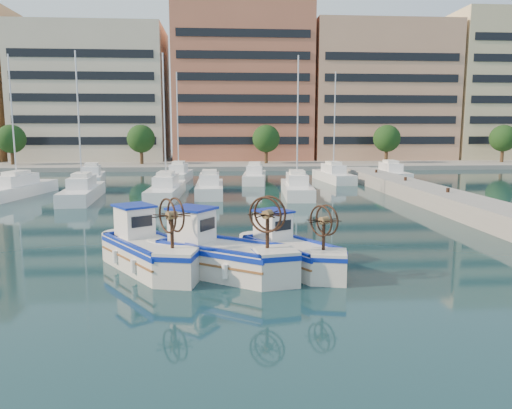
# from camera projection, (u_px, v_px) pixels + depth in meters

# --- Properties ---
(ground) EXTENTS (300.00, 300.00, 0.00)m
(ground) POSITION_uv_depth(u_px,v_px,m) (292.00, 268.00, 20.20)
(ground) COLOR #17363D
(ground) RESTS_ON ground
(quay) EXTENTS (3.00, 60.00, 1.20)m
(quay) POSITION_uv_depth(u_px,v_px,m) (494.00, 215.00, 28.95)
(quay) COLOR gray
(quay) RESTS_ON ground
(waterfront) EXTENTS (180.00, 40.00, 25.60)m
(waterfront) POSITION_uv_depth(u_px,v_px,m) (291.00, 96.00, 83.35)
(waterfront) COLOR gray
(waterfront) RESTS_ON ground
(yacht_marina) EXTENTS (38.89, 23.09, 11.50)m
(yacht_marina) POSITION_uv_depth(u_px,v_px,m) (209.00, 183.00, 46.88)
(yacht_marina) COLOR white
(yacht_marina) RESTS_ON ground
(fishing_boat_a) EXTENTS (4.32, 5.12, 3.13)m
(fishing_boat_a) POSITION_uv_depth(u_px,v_px,m) (147.00, 248.00, 19.92)
(fishing_boat_a) COLOR silver
(fishing_boat_a) RESTS_ON ground
(fishing_boat_b) EXTENTS (5.23, 4.50, 3.21)m
(fishing_boat_b) POSITION_uv_depth(u_px,v_px,m) (217.00, 252.00, 19.19)
(fishing_boat_b) COLOR silver
(fishing_boat_b) RESTS_ON ground
(fishing_boat_c) EXTENTS (3.88, 4.66, 2.84)m
(fishing_boat_c) POSITION_uv_depth(u_px,v_px,m) (289.00, 249.00, 20.00)
(fishing_boat_c) COLOR silver
(fishing_boat_c) RESTS_ON ground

